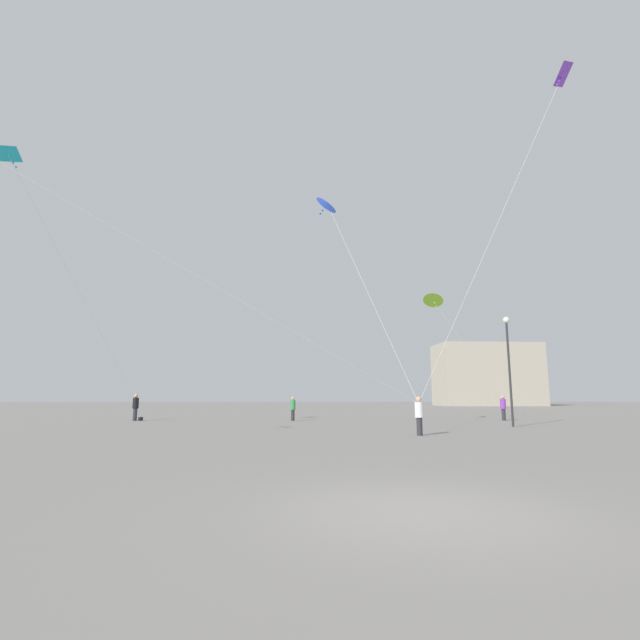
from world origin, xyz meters
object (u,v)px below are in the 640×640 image
handbag_beside_flyer (141,419)px  kite_violet_delta (559,82)px  person_in_black (136,406)px  building_left_hall (487,375)px  lamppost_east (508,354)px  person_in_green (293,407)px  person_in_white (419,414)px  kite_lime_diamond (434,300)px  kite_cobalt_diamond (328,205)px  person_in_purple (503,407)px  kite_cyan_delta (13,165)px

handbag_beside_flyer → kite_violet_delta: bearing=-33.9°
person_in_black → building_left_hall: 71.29m
building_left_hall → lamppost_east: building_left_hall is taller
person_in_green → handbag_beside_flyer: size_ratio=4.98×
person_in_black → building_left_hall: size_ratio=0.10×
person_in_black → person_in_white: (15.73, -13.20, -0.10)m
kite_lime_diamond → person_in_green: bearing=164.3°
person_in_green → kite_cobalt_diamond: bearing=-136.7°
kite_violet_delta → handbag_beside_flyer: (-21.83, 14.68, -15.28)m
person_in_green → kite_lime_diamond: (9.17, -2.58, 7.00)m
person_in_white → kite_lime_diamond: bearing=-176.8°
kite_violet_delta → lamppost_east: bearing=89.0°
person_in_white → person_in_purple: person_in_purple is taller
kite_violet_delta → handbag_beside_flyer: size_ratio=46.34×
kite_lime_diamond → kite_violet_delta: bearing=-78.0°
person_in_black → building_left_hall: bearing=31.4°
person_in_black → lamppost_east: size_ratio=0.30×
person_in_white → building_left_hall: building_left_hall is taller
kite_cyan_delta → kite_violet_delta: bearing=-9.5°
building_left_hall → kite_lime_diamond: bearing=-116.0°
kite_cobalt_diamond → lamppost_east: kite_cobalt_diamond is taller
person_in_green → person_in_purple: size_ratio=0.94×
person_in_green → kite_violet_delta: kite_violet_delta is taller
person_in_white → person_in_purple: size_ratio=0.94×
person_in_green → building_left_hall: (36.64, 53.72, 4.84)m
kite_violet_delta → kite_lime_diamond: bearing=102.0°
person_in_black → kite_lime_diamond: bearing=-25.9°
kite_cobalt_diamond → kite_lime_diamond: bearing=38.3°
lamppost_east → kite_violet_delta: bearing=-91.0°
person_in_black → kite_lime_diamond: size_ratio=0.25×
lamppost_east → person_in_black: bearing=160.7°
kite_cobalt_diamond → kite_lime_diamond: (7.46, 5.90, -3.88)m
kite_violet_delta → building_left_hall: bearing=69.7°
building_left_hall → lamppost_east: 65.94m
person_in_purple → kite_lime_diamond: (-5.16, -1.95, 6.95)m
kite_lime_diamond → person_in_white: bearing=-111.7°
kite_violet_delta → building_left_hall: 72.90m
person_in_black → building_left_hall: (47.22, 53.20, 4.74)m
lamppost_east → kite_cobalt_diamond: bearing=-173.3°
kite_lime_diamond → lamppost_east: 6.69m
person_in_purple → lamppost_east: 7.76m
lamppost_east → person_in_purple: bearing=68.7°
kite_lime_diamond → lamppost_east: bearing=-61.6°
building_left_hall → handbag_beside_flyer: bearing=-131.4°
person_in_black → kite_cobalt_diamond: bearing=-53.2°
kite_cobalt_diamond → handbag_beside_flyer: kite_cobalt_diamond is taller
person_in_green → lamppost_east: (11.72, -7.30, 3.03)m
person_in_purple → handbag_beside_flyer: (-24.55, 1.24, -0.81)m
person_in_purple → lamppost_east: size_ratio=0.28×
kite_violet_delta → lamppost_east: kite_violet_delta is taller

